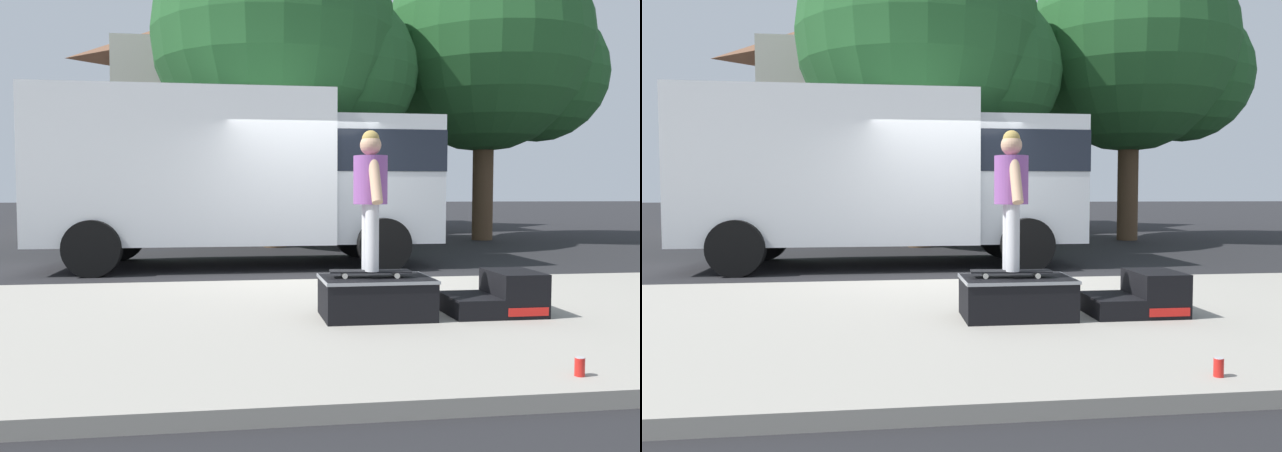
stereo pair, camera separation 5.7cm
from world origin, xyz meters
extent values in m
plane|color=black|center=(0.00, 0.00, 0.00)|extent=(140.00, 140.00, 0.00)
cube|color=gray|center=(0.00, -3.00, 0.06)|extent=(50.00, 5.00, 0.12)
cube|color=black|center=(0.20, -3.16, 0.32)|extent=(1.05, 0.69, 0.39)
cube|color=gray|center=(0.20, -3.16, 0.50)|extent=(1.07, 0.71, 0.03)
cube|color=black|center=(1.16, -3.16, 0.22)|extent=(0.46, 0.65, 0.19)
cube|color=black|center=(1.62, -3.16, 0.33)|extent=(0.46, 0.65, 0.43)
cube|color=red|center=(1.62, -3.49, 0.20)|extent=(0.40, 0.01, 0.08)
cube|color=black|center=(0.14, -3.16, 0.57)|extent=(0.80, 0.28, 0.02)
cylinder|color=silver|center=(0.40, -3.10, 0.54)|extent=(0.05, 0.04, 0.05)
cylinder|color=silver|center=(0.38, -3.28, 0.54)|extent=(0.05, 0.04, 0.05)
cylinder|color=silver|center=(-0.09, -3.05, 0.54)|extent=(0.05, 0.04, 0.05)
cylinder|color=silver|center=(-0.11, -3.23, 0.54)|extent=(0.05, 0.04, 0.05)
cylinder|color=silver|center=(0.14, -3.08, 0.90)|extent=(0.13, 0.13, 0.64)
cylinder|color=silver|center=(0.14, -3.24, 0.90)|extent=(0.13, 0.13, 0.64)
cylinder|color=#8C4C99|center=(0.14, -3.16, 1.45)|extent=(0.33, 0.33, 0.46)
cylinder|color=tan|center=(0.14, -2.96, 1.44)|extent=(0.10, 0.28, 0.44)
cylinder|color=tan|center=(0.14, -3.37, 1.44)|extent=(0.10, 0.28, 0.44)
sphere|color=tan|center=(0.14, -3.16, 1.79)|extent=(0.20, 0.20, 0.20)
sphere|color=tan|center=(0.14, -3.16, 1.84)|extent=(0.17, 0.17, 0.17)
cylinder|color=red|center=(1.11, -5.19, 0.18)|extent=(0.07, 0.07, 0.12)
cylinder|color=silver|center=(1.11, -5.19, 0.24)|extent=(0.06, 0.06, 0.00)
cube|color=white|center=(-1.97, 2.20, 1.75)|extent=(5.00, 2.35, 2.60)
cube|color=silver|center=(1.48, 2.20, 1.55)|extent=(1.90, 2.16, 2.20)
cube|color=black|center=(1.48, 2.20, 2.03)|extent=(1.92, 2.19, 0.70)
cylinder|color=black|center=(1.32, 3.38, 0.45)|extent=(0.90, 0.28, 0.90)
cylinder|color=black|center=(1.32, 1.03, 0.45)|extent=(0.90, 0.28, 0.90)
cylinder|color=black|center=(-3.37, 3.38, 0.45)|extent=(0.90, 0.28, 0.90)
cylinder|color=black|center=(-3.37, 1.03, 0.45)|extent=(0.90, 0.28, 0.90)
cylinder|color=brown|center=(-0.19, 5.86, 1.55)|extent=(0.56, 0.56, 3.09)
sphere|color=#235628|center=(-0.19, 5.86, 4.97)|extent=(5.78, 5.78, 5.78)
sphere|color=#235628|center=(1.40, 5.86, 4.25)|extent=(3.76, 3.76, 3.76)
cylinder|color=brown|center=(5.67, 7.26, 1.72)|extent=(0.56, 0.56, 3.45)
sphere|color=#235628|center=(5.67, 7.26, 5.30)|extent=(5.69, 5.69, 5.69)
sphere|color=#235628|center=(7.23, 7.26, 4.58)|extent=(3.70, 3.70, 3.70)
cube|color=beige|center=(-0.28, 13.72, 3.00)|extent=(9.00, 7.50, 6.00)
cube|color=#B2ADA3|center=(-0.28, 9.72, 1.40)|extent=(9.00, 0.50, 2.80)
pyramid|color=brown|center=(-0.28, 13.72, 7.20)|extent=(9.54, 7.95, 2.40)
camera|label=1|loc=(-1.14, -8.89, 1.34)|focal=34.22mm
camera|label=2|loc=(-1.08, -8.90, 1.34)|focal=34.22mm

